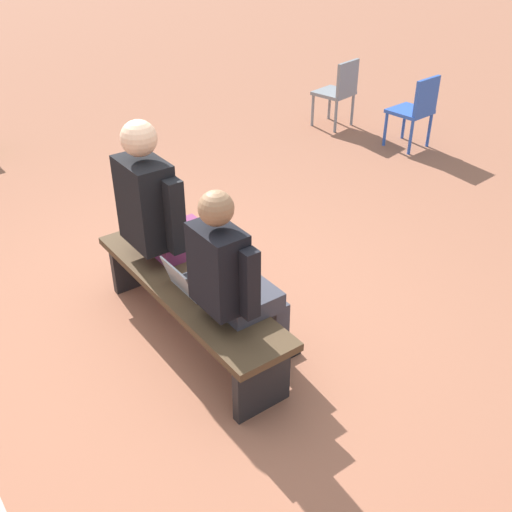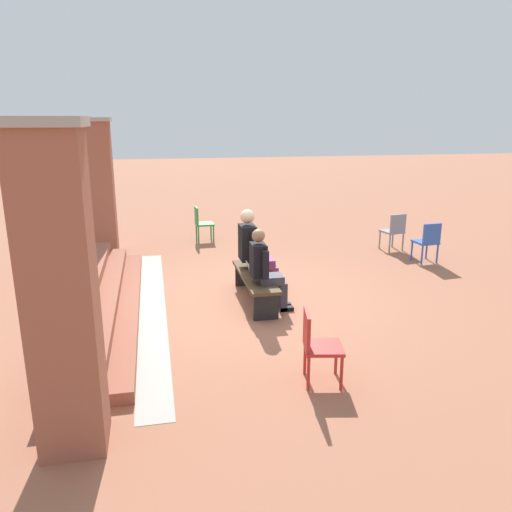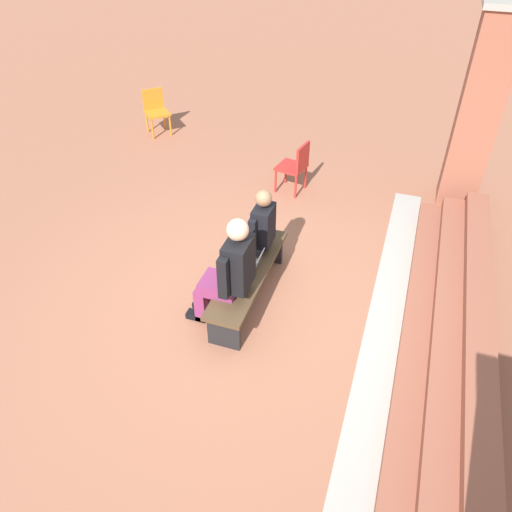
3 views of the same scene
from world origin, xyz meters
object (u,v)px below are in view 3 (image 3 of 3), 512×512
at_px(bench, 248,277).
at_px(plastic_chair_near_bench_left, 156,109).
at_px(person_student, 255,232).
at_px(laptop, 251,264).
at_px(person_adult, 229,271).
at_px(plastic_chair_mid_courtyard, 296,165).

distance_m(bench, plastic_chair_near_bench_left, 5.21).
xyz_separation_m(person_student, plastic_chair_near_bench_left, (-3.56, -3.26, -0.21)).
height_order(laptop, plastic_chair_near_bench_left, plastic_chair_near_bench_left).
relative_size(person_adult, plastic_chair_mid_courtyard, 1.71).
distance_m(person_student, laptop, 0.43).
relative_size(person_student, plastic_chair_mid_courtyard, 1.54).
bearing_deg(person_student, person_adult, -0.57).
bearing_deg(laptop, plastic_chair_mid_courtyard, -176.50).
height_order(bench, person_student, person_student).
xyz_separation_m(bench, laptop, (-0.06, 0.01, 0.15)).
xyz_separation_m(laptop, plastic_chair_mid_courtyard, (-2.60, -0.16, -0.02)).
distance_m(person_adult, laptop, 0.55).
relative_size(person_student, laptop, 4.04).
distance_m(person_student, plastic_chair_near_bench_left, 4.84).
bearing_deg(person_student, laptop, 11.45).
bearing_deg(person_adult, plastic_chair_mid_courtyard, -178.62).
bearing_deg(plastic_chair_mid_courtyard, person_student, 2.13).
xyz_separation_m(person_adult, plastic_chair_near_bench_left, (-4.42, -3.25, -0.27)).
height_order(bench, person_adult, person_adult).
height_order(plastic_chair_near_bench_left, plastic_chair_mid_courtyard, same).
relative_size(laptop, plastic_chair_mid_courtyard, 0.38).
height_order(person_adult, laptop, person_adult).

